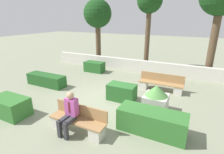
{
  "coord_description": "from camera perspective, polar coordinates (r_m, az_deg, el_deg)",
  "views": [
    {
      "loc": [
        3.36,
        -6.05,
        3.4
      ],
      "look_at": [
        0.1,
        0.5,
        0.9
      ],
      "focal_mm": 28.0,
      "sensor_mm": 36.0,
      "label": 1
    }
  ],
  "objects": [
    {
      "name": "perimeter_wall",
      "position": [
        11.62,
        8.76,
        3.6
      ],
      "size": [
        12.98,
        0.3,
        0.77
      ],
      "color": "beige",
      "rests_on": "ground_plane"
    },
    {
      "name": "hedge_block_mid_right",
      "position": [
        9.78,
        -20.62,
        -0.91
      ],
      "size": [
        2.18,
        0.63,
        0.59
      ],
      "color": "#235623",
      "rests_on": "ground_plane"
    },
    {
      "name": "planter_corner_left",
      "position": [
        6.74,
        14.13,
        -6.93
      ],
      "size": [
        0.85,
        0.85,
        1.07
      ],
      "color": "beige",
      "rests_on": "ground_plane"
    },
    {
      "name": "hedge_block_far_left",
      "position": [
        11.56,
        -5.75,
        3.35
      ],
      "size": [
        1.28,
        0.69,
        0.66
      ],
      "color": "#286028",
      "rests_on": "ground_plane"
    },
    {
      "name": "ground_plane",
      "position": [
        7.71,
        -2.32,
        -7.32
      ],
      "size": [
        60.0,
        60.0,
        0.0
      ],
      "primitive_type": "plane",
      "color": "gray"
    },
    {
      "name": "person_seated_man",
      "position": [
        5.51,
        -13.79,
        -10.8
      ],
      "size": [
        0.38,
        0.63,
        1.32
      ],
      "color": "#333338",
      "rests_on": "ground_plane"
    },
    {
      "name": "hedge_block_near_left",
      "position": [
        5.67,
        12.8,
        -14.04
      ],
      "size": [
        2.07,
        0.76,
        0.72
      ],
      "color": "#33702D",
      "rests_on": "ground_plane"
    },
    {
      "name": "tree_leftmost",
      "position": [
        13.4,
        -4.73,
        19.51
      ],
      "size": [
        2.02,
        2.02,
        4.69
      ],
      "color": "brown",
      "rests_on": "ground_plane"
    },
    {
      "name": "bench_front",
      "position": [
        5.7,
        -11.08,
        -14.27
      ],
      "size": [
        1.88,
        0.49,
        0.82
      ],
      "color": "#A37A4C",
      "rests_on": "ground_plane"
    },
    {
      "name": "bench_left_side",
      "position": [
        8.79,
        15.6,
        -2.36
      ],
      "size": [
        2.1,
        0.49,
        0.82
      ],
      "rotation": [
        0.0,
        0.0,
        -0.05
      ],
      "color": "#A37A4C",
      "rests_on": "ground_plane"
    },
    {
      "name": "hedge_block_near_right",
      "position": [
        7.43,
        -30.35,
        -8.28
      ],
      "size": [
        1.41,
        0.81,
        0.67
      ],
      "color": "#33702D",
      "rests_on": "ground_plane"
    },
    {
      "name": "tree_center_left",
      "position": [
        12.31,
        12.16,
        22.29
      ],
      "size": [
        1.62,
        1.62,
        5.25
      ],
      "color": "brown",
      "rests_on": "ground_plane"
    },
    {
      "name": "hedge_block_mid_left",
      "position": [
        7.56,
        3.18,
        -4.98
      ],
      "size": [
        1.19,
        0.69,
        0.7
      ],
      "color": "#286028",
      "rests_on": "ground_plane"
    }
  ]
}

